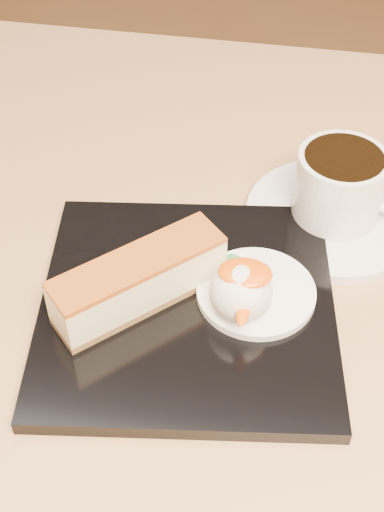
% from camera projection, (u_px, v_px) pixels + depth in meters
% --- Properties ---
extents(table, '(0.80, 0.80, 0.72)m').
position_uv_depth(table, '(239.00, 415.00, 0.66)').
color(table, black).
rests_on(table, ground).
extents(dessert_plate, '(0.25, 0.25, 0.01)m').
position_uv_depth(dessert_plate, '(187.00, 306.00, 0.54)').
color(dessert_plate, black).
rests_on(dessert_plate, table).
extents(cheesecake, '(0.12, 0.12, 0.04)m').
position_uv_depth(cheesecake, '(139.00, 280.00, 0.52)').
color(cheesecake, brown).
rests_on(cheesecake, dessert_plate).
extents(cream_smear, '(0.09, 0.09, 0.01)m').
position_uv_depth(cream_smear, '(256.00, 292.00, 0.54)').
color(cream_smear, white).
rests_on(cream_smear, dessert_plate).
extents(ice_cream_scoop, '(0.05, 0.05, 0.05)m').
position_uv_depth(ice_cream_scoop, '(241.00, 292.00, 0.51)').
color(ice_cream_scoop, white).
rests_on(ice_cream_scoop, cream_smear).
extents(mango_sauce, '(0.04, 0.03, 0.01)m').
position_uv_depth(mango_sauce, '(245.00, 273.00, 0.50)').
color(mango_sauce, '#EF5507').
rests_on(mango_sauce, ice_cream_scoop).
extents(mint_sprig, '(0.04, 0.03, 0.00)m').
position_uv_depth(mint_sprig, '(223.00, 260.00, 0.55)').
color(mint_sprig, green).
rests_on(mint_sprig, cream_smear).
extents(saucer, '(0.15, 0.15, 0.01)m').
position_uv_depth(saucer, '(333.00, 217.00, 0.61)').
color(saucer, white).
rests_on(saucer, table).
extents(coffee_cup, '(0.10, 0.07, 0.06)m').
position_uv_depth(coffee_cup, '(342.00, 185.00, 0.58)').
color(coffee_cup, white).
rests_on(coffee_cup, saucer).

